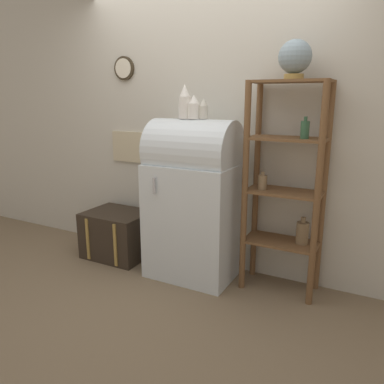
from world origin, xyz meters
The scene contains 9 objects.
ground_plane centered at (0.00, 0.00, 0.00)m, with size 12.00×12.00×0.00m, color #7A664C.
wall_back centered at (0.00, 0.57, 1.35)m, with size 7.00×0.09×2.70m.
refrigerator centered at (0.00, 0.27, 0.72)m, with size 0.76×0.60×1.40m.
suitcase_trunk centered at (-0.87, 0.26, 0.23)m, with size 0.62×0.50×0.46m.
shelf_unit centered at (0.77, 0.36, 0.93)m, with size 0.61×0.33×1.70m.
globe centered at (0.79, 0.34, 1.85)m, with size 0.24×0.24×0.28m.
vase_left centered at (-0.08, 0.26, 1.53)m, with size 0.10×0.10×0.28m.
vase_center centered at (0.01, 0.26, 1.49)m, with size 0.10×0.10×0.20m.
vase_right centered at (0.09, 0.28, 1.48)m, with size 0.07×0.07×0.17m.
Camera 1 is at (1.47, -2.54, 1.57)m, focal length 35.00 mm.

